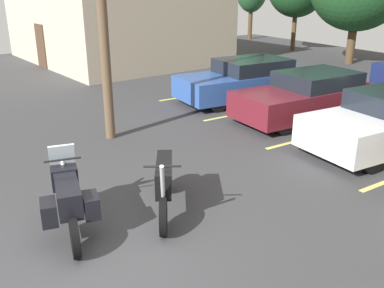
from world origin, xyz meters
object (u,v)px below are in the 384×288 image
Objects in this scene: motorcycle_touring at (68,197)px; car_blue at (246,80)px; motorcycle_second at (164,182)px; car_maroon at (308,96)px.

car_blue is (-5.15, 8.05, 0.09)m from motorcycle_touring.
car_maroon is (-2.67, 6.56, 0.12)m from motorcycle_second.
motorcycle_second is at bearing 79.38° from motorcycle_touring.
car_blue reaches higher than motorcycle_second.
motorcycle_touring is 1.05× the size of motorcycle_second.
car_maroon reaches higher than motorcycle_second.
car_maroon is at bearing 106.03° from motorcycle_touring.
motorcycle_touring reaches higher than motorcycle_second.
motorcycle_touring is 9.56m from car_blue.
car_maroon is at bearing 3.31° from car_blue.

